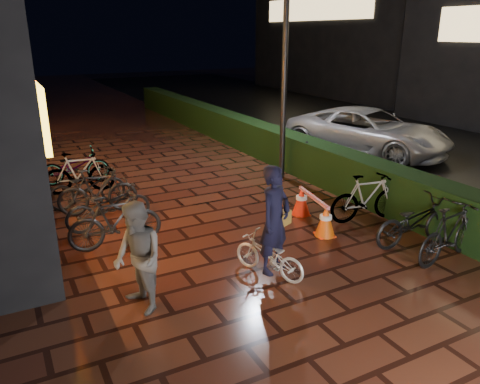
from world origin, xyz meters
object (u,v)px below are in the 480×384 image
van (368,131)px  cyclist (272,237)px  traffic_barrier (313,210)px  bystander_person (138,258)px  cart_assembly (308,157)px

van → cyclist: bearing=-162.3°
cyclist → traffic_barrier: cyclist is taller
bystander_person → traffic_barrier: bystander_person is taller
traffic_barrier → bystander_person: bearing=-160.6°
bystander_person → van: 10.49m
cyclist → cart_assembly: bearing=48.7°
van → traffic_barrier: van is taller
traffic_barrier → cart_assembly: cart_assembly is taller
cyclist → cart_assembly: size_ratio=1.79×
bystander_person → cart_assembly: 7.26m
cyclist → cart_assembly: 5.71m
van → traffic_barrier: 6.44m
van → cart_assembly: bearing=179.6°
cyclist → traffic_barrier: 2.37m
van → cyclist: (-6.88, -5.43, -0.03)m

